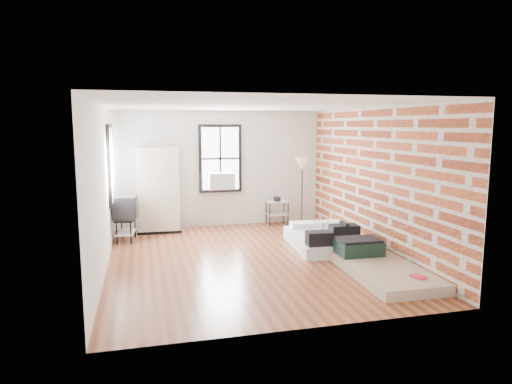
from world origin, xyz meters
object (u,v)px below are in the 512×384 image
object	(u,v)px
floor_lamp	(302,167)
tv_stand	(126,209)
side_table	(277,206)
mattress_bare	(378,265)
wardrobe	(158,190)
mattress_main	(327,239)

from	to	relation	value
floor_lamp	tv_stand	world-z (taller)	floor_lamp
side_table	mattress_bare	bearing A→B (deg)	-82.10
mattress_bare	floor_lamp	world-z (taller)	floor_lamp
mattress_bare	wardrobe	bearing A→B (deg)	132.39
mattress_bare	tv_stand	world-z (taller)	tv_stand
mattress_bare	wardrobe	xyz separation A→B (m)	(-3.43, 3.96, 0.84)
tv_stand	mattress_bare	bearing A→B (deg)	-30.39
side_table	floor_lamp	world-z (taller)	floor_lamp
mattress_main	floor_lamp	distance (m)	2.33
tv_stand	floor_lamp	bearing A→B (deg)	13.72
mattress_main	side_table	bearing A→B (deg)	103.92
floor_lamp	mattress_main	bearing A→B (deg)	-94.45
mattress_main	side_table	xyz separation A→B (m)	(-0.37, 2.28, 0.31)
wardrobe	tv_stand	world-z (taller)	wardrobe
side_table	floor_lamp	xyz separation A→B (m)	(0.52, -0.34, 0.98)
mattress_bare	floor_lamp	xyz separation A→B (m)	(-0.03, 3.68, 1.31)
mattress_main	floor_lamp	world-z (taller)	floor_lamp
mattress_bare	side_table	size ratio (longest dim) A/B	3.05
mattress_main	wardrobe	xyz separation A→B (m)	(-3.24, 2.21, 0.81)
wardrobe	mattress_main	bearing A→B (deg)	-31.79
mattress_main	wardrobe	world-z (taller)	wardrobe
mattress_main	floor_lamp	bearing A→B (deg)	90.19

